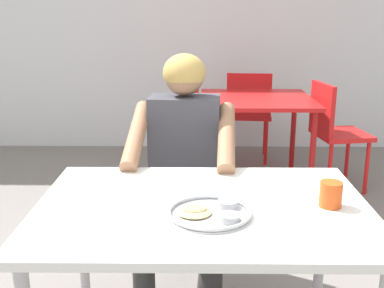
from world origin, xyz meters
name	(u,v)px	position (x,y,z in m)	size (l,w,h in m)	color
table_foreground	(203,224)	(0.07, 0.02, 0.66)	(1.17, 0.82, 0.73)	white
thali_tray	(211,212)	(0.10, -0.07, 0.75)	(0.28, 0.28, 0.03)	#B7BABF
drinking_cup	(331,193)	(0.52, 0.01, 0.78)	(0.08, 0.08, 0.09)	#D84C19
chair_foreground	(186,181)	(0.00, 0.87, 0.51)	(0.44, 0.42, 0.88)	silver
diner_foreground	(183,157)	(-0.01, 0.65, 0.71)	(0.51, 0.57, 1.19)	#2C2C2C
table_background_red	(257,109)	(0.52, 2.17, 0.64)	(0.86, 0.85, 0.73)	red
chair_red_left	(184,128)	(-0.05, 2.17, 0.49)	(0.39, 0.42, 0.84)	red
chair_red_right	(333,127)	(1.11, 2.11, 0.50)	(0.44, 0.46, 0.85)	red
chair_red_far	(248,110)	(0.53, 2.83, 0.50)	(0.46, 0.47, 0.85)	red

